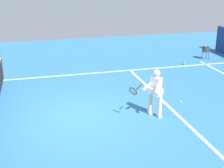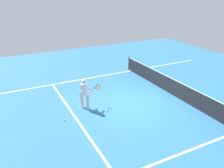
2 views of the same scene
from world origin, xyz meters
TOP-DOWN VIEW (x-y plane):
  - ground_plane at (0.00, 0.00)m, footprint 24.86×24.86m
  - service_line_marking at (0.00, -3.08)m, footprint 8.67×0.10m
  - sideline_right_marking at (4.33, 0.00)m, footprint 0.10×17.13m
  - tennis_player at (-0.56, -2.31)m, footprint 0.68×1.14m
  - tennis_ball_near at (0.18, -3.62)m, footprint 0.07×0.07m
  - ball_hopper at (5.23, -7.53)m, footprint 0.36×0.36m
  - water_bottle at (4.54, -5.97)m, footprint 0.07×0.07m

SIDE VIEW (x-z plane):
  - ground_plane at x=0.00m, z-range 0.00..0.00m
  - service_line_marking at x=0.00m, z-range 0.00..0.01m
  - sideline_right_marking at x=4.33m, z-range 0.00..0.01m
  - tennis_ball_near at x=0.18m, z-range 0.00..0.07m
  - water_bottle at x=4.54m, z-range 0.00..0.24m
  - ball_hopper at x=5.23m, z-range 0.17..0.92m
  - tennis_player at x=-0.56m, z-range 0.07..1.62m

